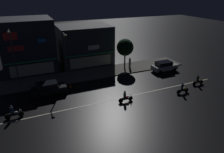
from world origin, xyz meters
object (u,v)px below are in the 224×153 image
object	(u,v)px
motorcycle_lead	(198,81)
pedestrian_on_sidewalk	(130,63)
streetlamp_west	(13,54)
parked_car_near_kerb	(164,66)
streetlamp_mid	(65,53)
motorcycle_opposite_lane	(13,113)
parked_car_trailing	(48,88)
traffic_cone	(70,85)
motorcycle_trailing_far	(125,97)
motorcycle_following	(183,89)

from	to	relation	value
motorcycle_lead	pedestrian_on_sidewalk	bearing A→B (deg)	-57.45
streetlamp_west	parked_car_near_kerb	bearing A→B (deg)	-9.47
streetlamp_mid	motorcycle_opposite_lane	size ratio (longest dim) A/B	3.66
pedestrian_on_sidewalk	parked_car_trailing	xyz separation A→B (m)	(-14.07, -4.24, -0.11)
parked_car_near_kerb	traffic_cone	size ratio (longest dim) A/B	7.82
streetlamp_west	motorcycle_trailing_far	bearing A→B (deg)	-41.18
motorcycle_following	motorcycle_opposite_lane	bearing A→B (deg)	-5.63
traffic_cone	motorcycle_opposite_lane	bearing A→B (deg)	-145.29
pedestrian_on_sidewalk	motorcycle_opposite_lane	distance (m)	19.98
parked_car_near_kerb	motorcycle_trailing_far	bearing A→B (deg)	-148.24
motorcycle_lead	motorcycle_opposite_lane	world-z (taller)	same
parked_car_trailing	motorcycle_opposite_lane	xyz separation A→B (m)	(-4.15, -3.95, -0.24)
streetlamp_west	streetlamp_mid	bearing A→B (deg)	-7.79
streetlamp_west	motorcycle_lead	size ratio (longest dim) A/B	4.08
parked_car_near_kerb	motorcycle_trailing_far	distance (m)	12.42
parked_car_trailing	motorcycle_trailing_far	size ratio (longest dim) A/B	2.26
streetlamp_west	traffic_cone	distance (m)	8.65
motorcycle_lead	motorcycle_trailing_far	bearing A→B (deg)	2.58
parked_car_near_kerb	motorcycle_lead	world-z (taller)	parked_car_near_kerb
motorcycle_opposite_lane	streetlamp_west	bearing A→B (deg)	79.81
motorcycle_lead	streetlamp_west	bearing A→B (deg)	-21.65
parked_car_near_kerb	streetlamp_west	bearing A→B (deg)	170.53
parked_car_trailing	motorcycle_following	bearing A→B (deg)	-22.42
motorcycle_trailing_far	motorcycle_opposite_lane	bearing A→B (deg)	-10.83
streetlamp_mid	motorcycle_opposite_lane	distance (m)	11.20
motorcycle_opposite_lane	motorcycle_trailing_far	world-z (taller)	same
motorcycle_opposite_lane	parked_car_trailing	bearing A→B (deg)	37.65
streetlamp_mid	parked_car_trailing	size ratio (longest dim) A/B	1.62
streetlamp_west	motorcycle_opposite_lane	distance (m)	9.48
pedestrian_on_sidewalk	motorcycle_following	size ratio (longest dim) A/B	0.96
pedestrian_on_sidewalk	parked_car_trailing	size ratio (longest dim) A/B	0.42
pedestrian_on_sidewalk	parked_car_near_kerb	size ratio (longest dim) A/B	0.42
streetlamp_mid	motorcycle_trailing_far	distance (m)	11.19
motorcycle_opposite_lane	traffic_cone	bearing A→B (deg)	28.76
parked_car_near_kerb	motorcycle_lead	size ratio (longest dim) A/B	2.26
streetlamp_west	parked_car_trailing	xyz separation A→B (m)	(3.51, -4.61, -3.80)
streetlamp_west	parked_car_trailing	size ratio (longest dim) A/B	1.80
streetlamp_west	motorcycle_following	xyz separation A→B (m)	(19.58, -11.24, -4.03)
pedestrian_on_sidewalk	streetlamp_west	bearing A→B (deg)	146.27
motorcycle_opposite_lane	motorcycle_trailing_far	bearing A→B (deg)	-13.74
streetlamp_mid	pedestrian_on_sidewalk	size ratio (longest dim) A/B	3.82
motorcycle_following	traffic_cone	distance (m)	15.14
motorcycle_opposite_lane	motorcycle_trailing_far	xyz separation A→B (m)	(12.35, -1.69, 0.00)
parked_car_near_kerb	streetlamp_mid	bearing A→B (deg)	169.81
pedestrian_on_sidewalk	parked_car_near_kerb	distance (m)	5.76
pedestrian_on_sidewalk	motorcycle_opposite_lane	xyz separation A→B (m)	(-18.22, -8.19, -0.35)
streetlamp_mid	motorcycle_opposite_lane	xyz separation A→B (m)	(-7.35, -7.64, -3.62)
motorcycle_following	motorcycle_trailing_far	bearing A→B (deg)	-5.25
streetlamp_mid	pedestrian_on_sidewalk	distance (m)	11.37
motorcycle_trailing_far	traffic_cone	bearing A→B (deg)	-54.99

